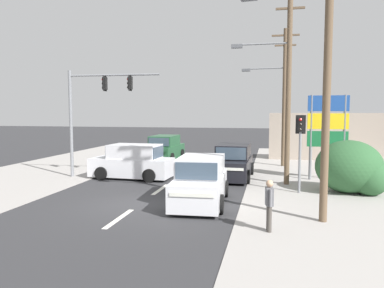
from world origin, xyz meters
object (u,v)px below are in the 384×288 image
Objects in this scene: utility_pole_foreground_right at (324,50)px; utility_pole_midground_right at (286,80)px; pedestrian_at_kerb at (269,203)px; pedestal_signal_right_kerb at (300,140)px; suv_kerbside_parked at (233,162)px; traffic_signal_mast at (92,104)px; suv_receding_far at (201,182)px; shopping_plaza_sign at (328,125)px; suv_crossing_left at (133,163)px; suv_oncoming_mid at (165,149)px; utility_pole_background_right at (282,93)px.

utility_pole_foreground_right is 1.08× the size of utility_pole_midground_right.
utility_pole_foreground_right reaches higher than pedestrian_at_kerb.
pedestal_signal_right_kerb reaches higher than suv_kerbside_parked.
utility_pole_foreground_right is 5.54m from pedestal_signal_right_kerb.
suv_receding_far is (7.01, -4.60, -3.26)m from traffic_signal_mast.
shopping_plaza_sign reaches higher than suv_crossing_left.
pedestal_signal_right_kerb is 5.15m from suv_receding_far.
suv_oncoming_mid is 17.73m from pedestrian_at_kerb.
utility_pole_foreground_right is at bearing -81.51° from utility_pole_midground_right.
pedestal_signal_right_kerb is (0.62, -1.94, -2.88)m from utility_pole_midground_right.
suv_oncoming_mid is at bearing 132.68° from pedestal_signal_right_kerb.
pedestal_signal_right_kerb is 0.77× the size of suv_crossing_left.
utility_pole_midground_right is 1.07× the size of utility_pole_background_right.
pedestal_signal_right_kerb reaches higher than suv_crossing_left.
utility_pole_foreground_right is 6.54× the size of pedestrian_at_kerb.
utility_pole_midground_right is 2.13× the size of suv_crossing_left.
suv_kerbside_parked is 2.80× the size of pedestrian_at_kerb.
utility_pole_foreground_right is 12.21m from suv_crossing_left.
utility_pole_foreground_right is 2.32× the size of shopping_plaza_sign.
suv_oncoming_mid is (-8.60, 1.42, -4.07)m from utility_pole_background_right.
utility_pole_foreground_right is at bearing 41.38° from pedestrian_at_kerb.
utility_pole_background_right is 2.01× the size of suv_kerbside_parked.
utility_pole_midground_right is 3.52m from pedestal_signal_right_kerb.
traffic_signal_mast reaches higher than shopping_plaza_sign.
utility_pole_background_right is at bearing 94.03° from pedestal_signal_right_kerb.
suv_kerbside_parked is 0.99× the size of suv_oncoming_mid.
utility_pole_background_right is at bearing 87.18° from pedestrian_at_kerb.
traffic_signal_mast is at bearing -169.35° from suv_kerbside_parked.
utility_pole_midground_right is at bearing 54.02° from suv_receding_far.
utility_pole_background_right is 11.24m from suv_crossing_left.
pedestal_signal_right_kerb is at bearing 34.55° from suv_receding_far.
utility_pole_midground_right is (-0.95, 6.39, -0.41)m from utility_pole_foreground_right.
utility_pole_background_right reaches higher than pedestrian_at_kerb.
utility_pole_midground_right is 2.14× the size of shopping_plaza_sign.
suv_oncoming_mid is at bearing 136.90° from utility_pole_midground_right.
suv_crossing_left is at bearing -141.56° from utility_pole_background_right.
traffic_signal_mast is at bearing 146.72° from suv_receding_far.
suv_crossing_left is at bearing 166.92° from pedestal_signal_right_kerb.
pedestrian_at_kerb is at bearing -92.82° from utility_pole_background_right.
suv_kerbside_parked is at bearing -176.24° from shopping_plaza_sign.
traffic_signal_mast is 12.91m from shopping_plaza_sign.
utility_pole_foreground_right is 2.31× the size of suv_crossing_left.
utility_pole_midground_right is 2.15× the size of suv_oncoming_mid.
suv_receding_far is 4.15m from pedestrian_at_kerb.
utility_pole_foreground_right is 13.10m from traffic_signal_mast.
shopping_plaza_sign is at bearing 48.12° from suv_receding_far.
suv_crossing_left is at bearing 179.28° from utility_pole_midground_right.
pedestal_signal_right_kerb reaches higher than suv_oncoming_mid.
traffic_signal_mast is at bearing -179.27° from utility_pole_midground_right.
traffic_signal_mast is at bearing -173.98° from suv_crossing_left.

